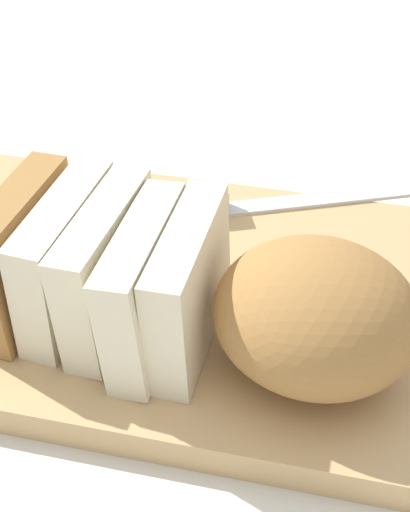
{
  "coord_description": "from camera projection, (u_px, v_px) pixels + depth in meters",
  "views": [
    {
      "loc": [
        -0.08,
        0.4,
        0.39
      ],
      "look_at": [
        0.0,
        0.0,
        0.05
      ],
      "focal_mm": 53.87,
      "sensor_mm": 36.0,
      "label": 1
    }
  ],
  "objects": [
    {
      "name": "ground_plane",
      "position": [
        205.0,
        313.0,
        0.56
      ],
      "size": [
        3.0,
        3.0,
        0.0
      ],
      "primitive_type": "plane",
      "color": "silver"
    },
    {
      "name": "cutting_board",
      "position": [
        205.0,
        301.0,
        0.55
      ],
      "size": [
        0.44,
        0.28,
        0.02
      ],
      "primitive_type": "cube",
      "rotation": [
        0.0,
        0.0,
        -0.02
      ],
      "color": "tan",
      "rests_on": "ground_plane"
    },
    {
      "name": "bread_loaf",
      "position": [
        207.0,
        293.0,
        0.47
      ],
      "size": [
        0.28,
        0.14,
        0.09
      ],
      "rotation": [
        0.0,
        0.0,
        -0.1
      ],
      "color": "#A8753D",
      "rests_on": "cutting_board"
    },
    {
      "name": "bread_knife",
      "position": [
        207.0,
        202.0,
        0.61
      ],
      "size": [
        0.27,
        0.12,
        0.03
      ],
      "rotation": [
        0.0,
        0.0,
        3.53
      ],
      "color": "silver",
      "rests_on": "cutting_board"
    },
    {
      "name": "crumb_near_knife",
      "position": [
        223.0,
        269.0,
        0.56
      ],
      "size": [
        0.0,
        0.0,
        0.0
      ],
      "primitive_type": "sphere",
      "color": "#A8753D",
      "rests_on": "cutting_board"
    },
    {
      "name": "crumb_near_loaf",
      "position": [
        244.0,
        306.0,
        0.53
      ],
      "size": [
        0.01,
        0.01,
        0.01
      ],
      "primitive_type": "sphere",
      "color": "#A8753D",
      "rests_on": "cutting_board"
    },
    {
      "name": "crumb_stray_left",
      "position": [
        224.0,
        331.0,
        0.51
      ],
      "size": [
        0.0,
        0.0,
        0.0
      ],
      "primitive_type": "sphere",
      "color": "#A8753D",
      "rests_on": "cutting_board"
    },
    {
      "name": "crumb_stray_right",
      "position": [
        251.0,
        293.0,
        0.53
      ],
      "size": [
        0.01,
        0.01,
        0.01
      ],
      "primitive_type": "sphere",
      "color": "#A8753D",
      "rests_on": "cutting_board"
    }
  ]
}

